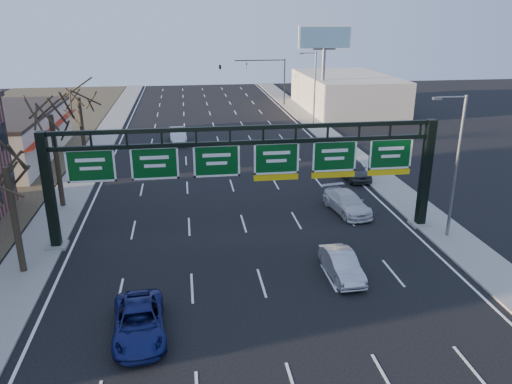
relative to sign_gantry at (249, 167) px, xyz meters
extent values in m
plane|color=black|center=(-0.16, -8.00, -4.63)|extent=(160.00, 160.00, 0.00)
cube|color=gray|center=(-12.96, 12.00, -4.57)|extent=(3.00, 120.00, 0.12)
cube|color=gray|center=(12.64, 12.00, -4.57)|extent=(3.00, 120.00, 0.12)
cube|color=white|center=(-0.16, 12.00, -4.62)|extent=(21.60, 120.00, 0.01)
cube|color=black|center=(-11.86, 0.00, -1.03)|extent=(0.55, 0.55, 7.20)
cube|color=gray|center=(-11.86, 0.00, -4.53)|extent=(1.20, 1.20, 0.20)
cube|color=black|center=(11.54, 0.00, -1.03)|extent=(0.55, 0.55, 7.20)
cube|color=gray|center=(11.54, 0.00, -4.53)|extent=(1.20, 1.20, 0.20)
cube|color=black|center=(-0.16, 0.00, 2.42)|extent=(23.40, 0.25, 0.25)
cube|color=black|center=(-0.16, 0.00, 1.52)|extent=(23.40, 0.25, 0.25)
cube|color=#044014|center=(-9.33, 0.00, 0.47)|extent=(2.80, 0.10, 2.00)
cube|color=#044014|center=(-5.66, 0.00, 0.47)|extent=(2.80, 0.10, 2.00)
cube|color=#044014|center=(-1.99, 0.00, 0.47)|extent=(2.80, 0.10, 2.00)
cube|color=#044014|center=(1.67, 0.00, 0.47)|extent=(2.80, 0.10, 2.00)
cube|color=yellow|center=(1.67, 0.00, -0.75)|extent=(2.80, 0.10, 0.40)
cube|color=#044014|center=(5.34, 0.00, 0.47)|extent=(2.80, 0.10, 2.00)
cube|color=yellow|center=(5.34, 0.00, -0.75)|extent=(2.80, 0.10, 0.40)
cube|color=#044014|center=(9.01, 0.00, 0.47)|extent=(2.80, 0.10, 2.00)
cube|color=yellow|center=(9.01, 0.00, -0.75)|extent=(2.80, 0.10, 0.40)
cube|color=#AA2311|center=(-16.56, 21.00, -1.63)|extent=(1.20, 18.00, 0.40)
cube|color=beige|center=(19.84, 42.00, -2.13)|extent=(12.00, 20.00, 5.00)
cylinder|color=black|center=(-12.96, -3.00, -1.47)|extent=(0.36, 0.36, 6.08)
cylinder|color=black|center=(-12.96, 7.00, -1.09)|extent=(0.36, 0.36, 6.84)
cylinder|color=black|center=(-12.96, 17.00, -1.28)|extent=(0.36, 0.36, 6.46)
cylinder|color=slate|center=(12.44, -2.00, -0.01)|extent=(0.20, 0.20, 9.00)
cylinder|color=slate|center=(11.54, -2.00, 4.39)|extent=(1.80, 0.12, 0.12)
cube|color=slate|center=(10.64, -2.00, 4.34)|extent=(0.50, 0.22, 0.15)
cylinder|color=slate|center=(12.44, 32.00, -0.01)|extent=(0.20, 0.20, 9.00)
cylinder|color=slate|center=(11.54, 32.00, 4.39)|extent=(1.80, 0.12, 0.12)
cube|color=slate|center=(10.64, 32.00, 4.34)|extent=(0.50, 0.22, 0.15)
cylinder|color=slate|center=(14.84, 37.00, -0.13)|extent=(0.50, 0.50, 9.00)
cube|color=slate|center=(14.84, 37.00, 4.37)|extent=(3.00, 0.30, 0.20)
cube|color=white|center=(14.84, 37.00, 5.87)|extent=(7.00, 0.30, 3.00)
cube|color=teal|center=(14.84, 36.80, 5.87)|extent=(6.60, 0.05, 2.60)
cylinder|color=black|center=(11.64, 47.00, -1.13)|extent=(0.18, 0.18, 7.00)
cylinder|color=black|center=(7.84, 47.00, 2.17)|extent=(7.60, 0.14, 0.14)
imported|color=black|center=(5.84, 47.00, 1.37)|extent=(0.20, 0.20, 1.00)
imported|color=black|center=(1.84, 47.00, 1.37)|extent=(0.54, 0.54, 1.62)
imported|color=navy|center=(-6.20, -9.72, -3.96)|extent=(2.61, 5.01, 1.35)
imported|color=#AAAAAE|center=(4.23, -5.89, -3.95)|extent=(1.58, 4.15, 1.35)
imported|color=silver|center=(7.43, 3.03, -3.91)|extent=(2.77, 5.22, 1.44)
imported|color=#393D3E|center=(10.34, 10.47, -3.81)|extent=(2.31, 4.95, 1.64)
imported|color=silver|center=(-4.57, 25.39, -3.82)|extent=(1.95, 4.99, 1.62)
camera|label=1|loc=(-3.80, -28.95, 8.85)|focal=35.00mm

